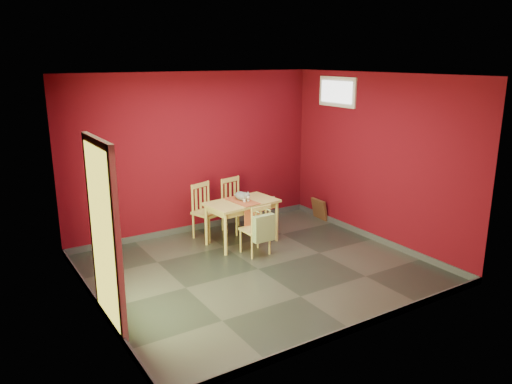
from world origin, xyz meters
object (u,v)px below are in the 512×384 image
chair_far_right (236,204)px  cat (242,194)px  chair_near (256,229)px  chair_far_left (207,210)px  picture_frame (319,209)px  tote_bag (264,228)px  dining_table (242,207)px

chair_far_right → cat: 0.64m
chair_near → chair_far_left: bearing=105.6°
chair_far_left → chair_far_right: (0.59, 0.06, 0.00)m
chair_far_left → cat: size_ratio=2.51×
cat → picture_frame: cat is taller
chair_far_left → chair_near: size_ratio=1.15×
tote_bag → picture_frame: bearing=28.3°
dining_table → chair_near: 0.57m
chair_far_left → chair_near: (0.30, -1.07, -0.06)m
chair_near → cat: (0.10, 0.60, 0.38)m
chair_far_left → chair_near: bearing=-74.4°
dining_table → cat: (0.04, 0.07, 0.18)m
chair_far_right → chair_near: size_ratio=1.15×
chair_far_right → picture_frame: (1.62, -0.30, -0.28)m
dining_table → picture_frame: dining_table is taller
dining_table → tote_bag: bearing=-94.4°
chair_near → chair_far_right: bearing=75.5°
chair_far_left → chair_far_right: bearing=5.7°
chair_far_right → chair_near: chair_far_right is taller
cat → chair_far_right: bearing=64.6°
chair_far_left → cat: bearing=-49.3°
tote_bag → picture_frame: (1.90, 1.03, -0.29)m
tote_bag → cat: 0.87m
cat → chair_far_left: bearing=125.1°
chair_far_left → chair_near: chair_far_left is taller
chair_far_left → tote_bag: bearing=-76.7°
chair_near → picture_frame: bearing=23.4°
chair_far_right → cat: (-0.19, -0.52, 0.32)m
picture_frame → chair_far_right: bearing=169.5°
cat → picture_frame: 1.92m
cat → picture_frame: size_ratio=0.95×
chair_far_right → tote_bag: chair_far_right is taller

